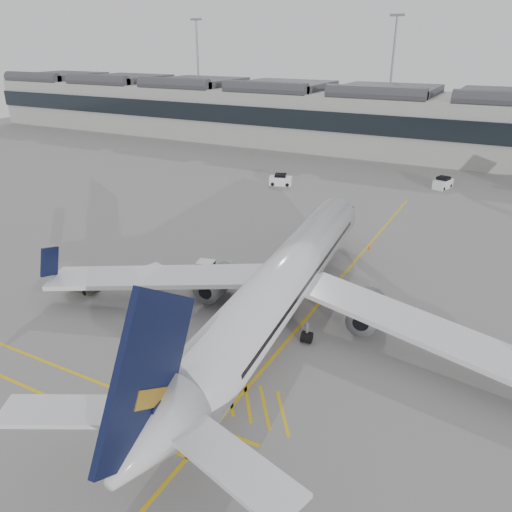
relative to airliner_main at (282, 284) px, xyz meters
The scene contains 17 objects.
ground 9.40m from the airliner_main, 164.15° to the right, with size 220.00×220.00×0.00m, color gray.
terminal 70.09m from the airliner_main, 96.92° to the left, with size 200.00×20.45×12.40m.
light_masts 84.94m from the airliner_main, 96.89° to the left, with size 113.00×0.60×25.45m.
apron_markings 8.46m from the airliner_main, 78.42° to the left, with size 0.25×60.00×0.01m, color gold.
airliner_main is the anchor object (origin of this frame).
belt_loader 5.28m from the airliner_main, 138.60° to the left, with size 5.19×3.19×2.06m.
baggage_cart_a 3.39m from the airliner_main, behind, with size 2.35×2.18×1.99m.
baggage_cart_b 10.57m from the airliner_main, 157.80° to the left, with size 1.87×1.65×1.71m.
baggage_cart_c 13.06m from the airliner_main, behind, with size 2.05×1.86×1.79m.
baggage_cart_d 9.17m from the airliner_main, 167.50° to the left, with size 1.94×1.80×1.63m.
ramp_agent_a 4.88m from the airliner_main, 98.80° to the left, with size 0.66×0.43×1.80m, color orange.
ramp_agent_b 5.07m from the airliner_main, 126.09° to the left, with size 0.91×0.71×1.87m, color #F3600C.
pushback_tug 18.20m from the airliner_main, 169.99° to the right, with size 2.62×1.86×1.35m.
safety_cone_nose 18.35m from the airliner_main, 83.99° to the left, with size 0.32×0.32×0.45m, color #F24C0A.
safety_cone_engine 8.42m from the airliner_main, 45.24° to the left, with size 0.33×0.33×0.46m, color #F24C0A.
service_van_left 40.69m from the airliner_main, 115.37° to the left, with size 3.71×2.64×1.73m.
service_van_mid 46.80m from the airliner_main, 84.05° to the left, with size 2.59×3.72×1.74m.
Camera 1 is at (22.60, -28.53, 20.39)m, focal length 35.00 mm.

